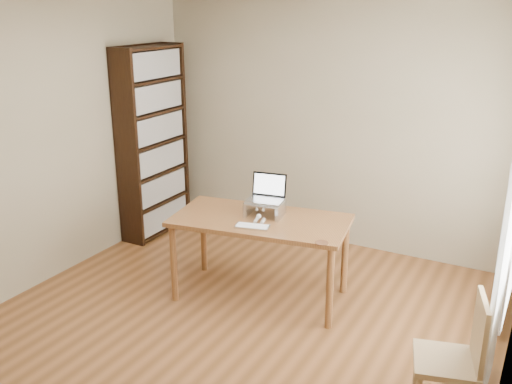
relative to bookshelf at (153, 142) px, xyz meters
name	(u,v)px	position (x,y,z in m)	size (l,w,h in m)	color
room	(223,182)	(1.86, -1.54, 0.25)	(4.04, 4.54, 2.64)	brown
bookshelf	(153,142)	(0.00, 0.00, 0.00)	(0.30, 0.90, 2.10)	black
desk	(260,228)	(1.78, -0.79, -0.39)	(1.61, 0.99, 0.75)	brown
laptop_stand	(265,206)	(1.78, -0.71, -0.22)	(0.32, 0.25, 0.13)	silver
laptop	(268,193)	(1.78, -0.66, -0.11)	(0.34, 0.30, 0.22)	silver
keyboard	(252,226)	(1.82, -1.01, -0.29)	(0.30, 0.19, 0.02)	silver
coaster	(322,243)	(2.44, -1.04, -0.30)	(0.10, 0.10, 0.01)	#57321E
cat	(266,208)	(1.77, -0.68, -0.24)	(0.23, 0.47, 0.14)	#4E473D
chair	(458,357)	(3.60, -1.64, -0.58)	(0.47, 0.47, 0.87)	tan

